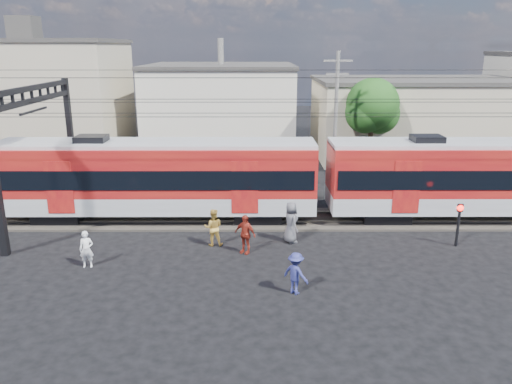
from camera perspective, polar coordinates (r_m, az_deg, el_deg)
ground at (r=18.83m, az=-2.83°, el=-11.41°), size 120.00×120.00×0.00m
track_bed at (r=26.15m, az=-2.05°, el=-3.11°), size 70.00×3.40×0.12m
rail_near at (r=25.41m, az=-2.10°, el=-3.42°), size 70.00×0.12×0.12m
rail_far at (r=26.82m, az=-2.00°, el=-2.33°), size 70.00×0.12×0.12m
commuter_train at (r=25.89m, az=-10.73°, el=1.83°), size 50.30×3.08×4.17m
catenary at (r=26.67m, az=-21.24°, el=7.43°), size 70.00×9.30×7.52m
building_west at (r=44.59m, az=-24.13°, el=9.66°), size 14.28×10.20×9.30m
building_midwest at (r=44.04m, az=-3.93°, el=9.65°), size 12.24×12.24×7.30m
building_mideast at (r=43.08m, az=17.79°, el=8.09°), size 16.32×10.20×6.30m
utility_pole_mid at (r=32.34m, az=9.09°, el=8.62°), size 1.80×0.24×8.50m
tree_near at (r=35.96m, az=13.41°, el=9.35°), size 3.82×3.64×6.72m
pedestrian_a at (r=21.66m, az=-18.80°, el=-6.21°), size 0.60×0.42×1.56m
pedestrian_b at (r=22.74m, az=-4.90°, el=-4.05°), size 0.87×0.69×1.73m
pedestrian_c at (r=18.48m, az=4.55°, el=-9.25°), size 1.17×1.11×1.60m
pedestrian_d at (r=21.83m, az=-1.27°, el=-4.83°), size 1.10×0.91×1.76m
pedestrian_e at (r=23.04m, az=4.01°, el=-3.48°), size 0.93×1.11×1.93m
crossing_signal at (r=24.15m, az=22.20°, el=-2.67°), size 0.29×0.29×2.02m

